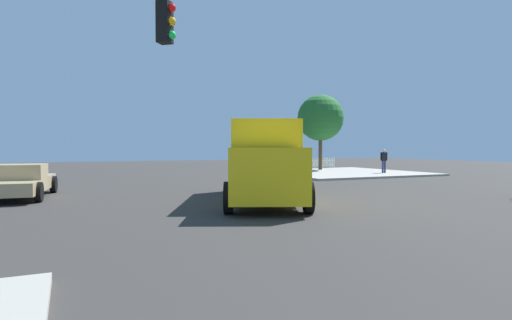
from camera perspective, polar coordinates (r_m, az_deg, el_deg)
The scene contains 8 objects.
ground_plane at distance 15.78m, azimuth 1.31°, elevation -5.73°, with size 100.00×100.00×0.00m, color #33302D.
sidewalk_corner_near at distance 33.25m, azimuth 11.48°, elevation -1.72°, with size 11.25×11.25×0.14m, color #9E998E.
delivery_truck at distance 16.07m, azimuth 1.17°, elevation 0.01°, with size 5.57×8.35×3.03m.
traffic_light_primary at distance 7.57m, azimuth -23.56°, elevation 16.37°, with size 3.35×3.83×5.76m.
pickup_tan at distance 19.26m, azimuth -30.01°, elevation -2.44°, with size 2.73×5.39×1.38m.
pedestrian_near_corner at distance 32.51m, azimuth 17.32°, elevation 0.11°, with size 0.49×0.34×1.79m.
picket_fence_run at distance 37.70m, azimuth 6.65°, elevation -0.45°, with size 6.76×0.05×0.95m.
shade_tree_near at distance 36.19m, azimuth 8.94°, elevation 5.78°, with size 3.99×3.99×6.49m.
Camera 1 is at (6.86, 14.07, 2.05)m, focal length 28.84 mm.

